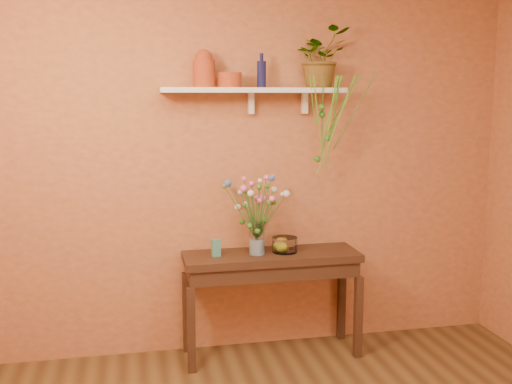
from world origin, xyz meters
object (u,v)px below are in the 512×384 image
at_px(sideboard, 272,268).
at_px(bouquet, 257,200).
at_px(glass_bowl, 285,245).
at_px(spider_plant, 320,58).
at_px(blue_bottle, 261,74).
at_px(terracotta_jug, 204,69).
at_px(glass_vase, 257,241).

bearing_deg(sideboard, bouquet, -177.45).
height_order(sideboard, glass_bowl, glass_bowl).
distance_m(sideboard, spider_plant, 1.55).
bearing_deg(blue_bottle, terracotta_jug, -178.93).
relative_size(sideboard, bouquet, 2.71).
xyz_separation_m(sideboard, glass_vase, (-0.11, -0.01, 0.21)).
xyz_separation_m(sideboard, blue_bottle, (-0.06, 0.09, 1.38)).
relative_size(terracotta_jug, bouquet, 0.55).
height_order(sideboard, terracotta_jug, terracotta_jug).
bearing_deg(glass_vase, bouquet, 90.51).
relative_size(blue_bottle, bouquet, 0.51).
height_order(sideboard, glass_vase, glass_vase).
bearing_deg(sideboard, glass_bowl, 4.93).
relative_size(spider_plant, glass_bowl, 2.36).
bearing_deg(glass_bowl, bouquet, -176.32).
xyz_separation_m(glass_vase, bouquet, (-0.00, 0.01, 0.29)).
bearing_deg(terracotta_jug, sideboard, -9.52).
relative_size(terracotta_jug, glass_bowl, 1.41).
distance_m(blue_bottle, glass_vase, 1.17).
bearing_deg(glass_bowl, glass_vase, -174.73).
relative_size(sideboard, glass_vase, 5.40).
height_order(sideboard, spider_plant, spider_plant).
height_order(blue_bottle, bouquet, blue_bottle).
distance_m(terracotta_jug, glass_vase, 1.25).
xyz_separation_m(terracotta_jug, glass_bowl, (0.56, -0.07, -1.24)).
distance_m(glass_vase, bouquet, 0.29).
xyz_separation_m(sideboard, glass_bowl, (0.10, 0.01, 0.16)).
relative_size(blue_bottle, glass_vase, 1.01).
bearing_deg(blue_bottle, glass_vase, -118.63).
bearing_deg(blue_bottle, sideboard, -55.79).
height_order(terracotta_jug, glass_bowl, terracotta_jug).
bearing_deg(glass_vase, sideboard, 5.58).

